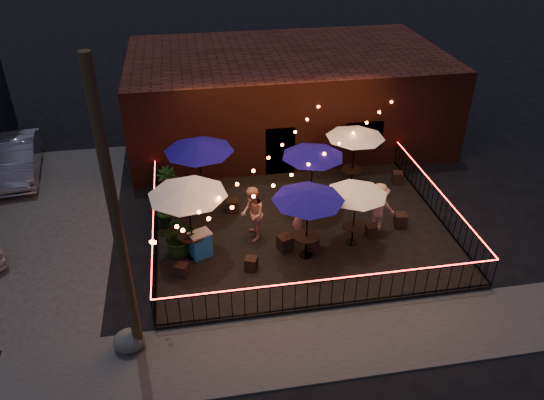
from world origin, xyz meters
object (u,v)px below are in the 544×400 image
(utility_pole, at_px, (117,227))
(cooler, at_px, (201,244))
(cafe_table_4, at_px, (357,191))
(cafe_table_2, at_px, (308,196))
(boulder, at_px, (129,341))
(cafe_table_3, at_px, (313,153))
(cafe_table_0, at_px, (187,190))
(cafe_table_5, at_px, (356,134))
(cafe_table_1, at_px, (199,147))

(utility_pole, relative_size, cooler, 8.86)
(cafe_table_4, distance_m, cooler, 5.29)
(cafe_table_2, height_order, boulder, cafe_table_2)
(boulder, bearing_deg, cafe_table_3, 42.82)
(cafe_table_0, distance_m, cafe_table_2, 3.67)
(utility_pole, xyz_separation_m, boulder, (-0.25, 0.05, -3.66))
(cafe_table_3, distance_m, cooler, 5.10)
(cafe_table_5, relative_size, boulder, 3.44)
(cafe_table_3, distance_m, cafe_table_5, 2.31)
(cafe_table_2, relative_size, cafe_table_3, 1.08)
(utility_pole, height_order, cafe_table_4, utility_pole)
(cafe_table_0, bearing_deg, cafe_table_4, -2.18)
(cafe_table_2, relative_size, cafe_table_5, 0.91)
(cafe_table_0, xyz_separation_m, cafe_table_5, (6.40, 3.47, -0.21))
(cafe_table_3, xyz_separation_m, boulder, (-6.30, -5.84, -2.08))
(cafe_table_5, distance_m, cooler, 7.30)
(cafe_table_0, height_order, cafe_table_2, cafe_table_0)
(cafe_table_1, bearing_deg, cafe_table_5, 5.65)
(cafe_table_4, height_order, cafe_table_5, cafe_table_5)
(cafe_table_3, bearing_deg, cooler, -151.72)
(cafe_table_2, height_order, cafe_table_4, cafe_table_2)
(cafe_table_3, bearing_deg, cafe_table_4, -70.58)
(cafe_table_1, bearing_deg, utility_pole, -107.80)
(cafe_table_3, bearing_deg, cafe_table_2, -106.37)
(cafe_table_4, distance_m, cafe_table_5, 3.83)
(utility_pole, distance_m, cafe_table_0, 4.23)
(utility_pole, relative_size, cafe_table_5, 2.69)
(cafe_table_1, relative_size, boulder, 3.32)
(cafe_table_1, relative_size, cafe_table_4, 1.29)
(cafe_table_2, xyz_separation_m, cafe_table_3, (0.83, 2.84, -0.02))
(cafe_table_3, height_order, cafe_table_4, cafe_table_3)
(cafe_table_5, bearing_deg, utility_pole, -138.28)
(utility_pole, bearing_deg, cafe_table_0, 66.43)
(cafe_table_1, relative_size, cafe_table_2, 1.06)
(cafe_table_0, bearing_deg, cafe_table_2, -9.73)
(utility_pole, bearing_deg, cafe_table_5, 41.72)
(cafe_table_5, bearing_deg, boulder, -139.35)
(cafe_table_3, bearing_deg, cafe_table_5, 32.54)
(cafe_table_1, bearing_deg, cafe_table_2, -48.37)
(cafe_table_3, distance_m, boulder, 8.83)
(cafe_table_3, relative_size, boulder, 2.88)
(utility_pole, relative_size, cafe_table_0, 2.70)
(utility_pole, bearing_deg, cafe_table_4, 26.66)
(cafe_table_1, xyz_separation_m, cafe_table_4, (4.80, -3.08, -0.47))
(cafe_table_2, bearing_deg, cooler, 170.16)
(cafe_table_2, xyz_separation_m, boulder, (-5.46, -3.00, -2.10))
(cafe_table_1, height_order, cafe_table_3, cafe_table_1)
(cooler, bearing_deg, cafe_table_2, -32.70)
(boulder, bearing_deg, cafe_table_5, 40.65)
(utility_pole, relative_size, cafe_table_2, 2.97)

